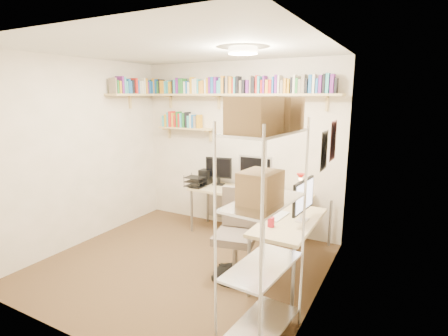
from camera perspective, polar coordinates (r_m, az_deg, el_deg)
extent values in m
plane|color=#3F2E1B|center=(4.42, -6.95, -15.39)|extent=(3.20, 3.20, 0.00)
cube|color=beige|center=(5.28, 2.14, 3.49)|extent=(3.20, 0.04, 2.50)
cube|color=beige|center=(5.10, -22.17, 2.32)|extent=(0.04, 3.00, 2.50)
cube|color=beige|center=(3.35, 15.42, -1.83)|extent=(0.04, 3.00, 2.50)
cube|color=beige|center=(2.96, -24.60, -4.31)|extent=(3.20, 0.04, 2.50)
cube|color=silver|center=(3.96, -7.90, 18.73)|extent=(3.20, 3.00, 0.04)
cube|color=white|center=(3.83, 17.41, 4.29)|extent=(0.01, 0.30, 0.42)
cube|color=silver|center=(3.45, 16.06, 2.75)|extent=(0.01, 0.28, 0.38)
cylinder|color=#FFEAC6|center=(3.77, 3.12, 18.55)|extent=(0.30, 0.30, 0.06)
cube|color=#D1BB76|center=(5.11, 1.58, 11.88)|extent=(3.05, 0.25, 0.03)
cube|color=#D1BB76|center=(5.61, -14.36, 11.52)|extent=(0.25, 1.00, 0.03)
cube|color=#D1BB76|center=(5.59, -6.18, 6.48)|extent=(0.95, 0.20, 0.02)
cube|color=#D1BB76|center=(5.81, -8.96, 11.05)|extent=(0.03, 0.20, 0.20)
cube|color=#D1BB76|center=(5.31, -1.05, 11.12)|extent=(0.03, 0.20, 0.20)
cube|color=#D1BB76|center=(4.93, 8.27, 10.95)|extent=(0.03, 0.20, 0.20)
cube|color=#D1BB76|center=(4.74, 16.37, 10.56)|extent=(0.03, 0.20, 0.20)
cube|color=#27762E|center=(5.92, -11.45, 12.86)|extent=(0.04, 0.12, 0.22)
cube|color=orange|center=(5.89, -11.09, 12.98)|extent=(0.04, 0.15, 0.24)
cube|color=#215FAA|center=(5.86, -10.77, 12.94)|extent=(0.04, 0.12, 0.23)
cube|color=#27762E|center=(5.83, -10.40, 12.80)|extent=(0.03, 0.14, 0.19)
cube|color=black|center=(5.81, -10.15, 12.95)|extent=(0.02, 0.14, 0.22)
cube|color=gold|center=(5.79, -9.86, 12.86)|extent=(0.04, 0.14, 0.20)
cube|color=orange|center=(5.77, -9.54, 12.86)|extent=(0.03, 0.12, 0.20)
cube|color=teal|center=(5.74, -9.23, 12.84)|extent=(0.04, 0.13, 0.19)
cube|color=teal|center=(5.71, -8.85, 12.91)|extent=(0.03, 0.13, 0.20)
cube|color=gold|center=(5.69, -8.49, 12.83)|extent=(0.04, 0.15, 0.18)
cube|color=black|center=(5.66, -8.12, 12.96)|extent=(0.02, 0.11, 0.21)
cube|color=teal|center=(5.64, -7.80, 13.01)|extent=(0.04, 0.12, 0.21)
cube|color=#6E2383|center=(5.61, -7.36, 13.17)|extent=(0.04, 0.14, 0.24)
cube|color=#27762E|center=(5.58, -6.98, 13.12)|extent=(0.04, 0.12, 0.23)
cube|color=#27762E|center=(5.56, -6.60, 13.14)|extent=(0.04, 0.13, 0.23)
cube|color=silver|center=(5.53, -6.20, 12.90)|extent=(0.03, 0.11, 0.18)
cube|color=#215FAA|center=(5.51, -5.81, 12.95)|extent=(0.03, 0.13, 0.19)
cube|color=silver|center=(5.49, -5.48, 12.88)|extent=(0.03, 0.14, 0.17)
cube|color=gold|center=(5.46, -5.13, 13.26)|extent=(0.04, 0.11, 0.24)
cube|color=silver|center=(5.44, -4.70, 13.14)|extent=(0.04, 0.14, 0.22)
cube|color=silver|center=(5.42, -4.32, 13.20)|extent=(0.03, 0.15, 0.23)
cube|color=teal|center=(5.40, -4.04, 13.12)|extent=(0.02, 0.12, 0.21)
cube|color=orange|center=(5.38, -3.69, 12.98)|extent=(0.03, 0.11, 0.18)
cube|color=orange|center=(5.35, -3.25, 13.04)|extent=(0.04, 0.15, 0.19)
cube|color=silver|center=(5.33, -2.79, 13.16)|extent=(0.03, 0.13, 0.21)
cube|color=gold|center=(5.31, -2.47, 13.25)|extent=(0.03, 0.12, 0.23)
cube|color=#6E2383|center=(5.29, -2.14, 13.32)|extent=(0.03, 0.12, 0.24)
cube|color=#215FAA|center=(5.27, -1.65, 13.33)|extent=(0.04, 0.13, 0.24)
cube|color=#6E2383|center=(5.24, -1.16, 13.34)|extent=(0.04, 0.14, 0.24)
cube|color=teal|center=(5.22, -0.73, 13.04)|extent=(0.04, 0.13, 0.18)
cube|color=teal|center=(5.20, -0.37, 13.26)|extent=(0.03, 0.14, 0.22)
cube|color=orange|center=(5.19, 0.04, 13.42)|extent=(0.04, 0.15, 0.25)
cube|color=black|center=(5.17, 0.39, 13.28)|extent=(0.02, 0.14, 0.22)
cube|color=gray|center=(5.15, 0.74, 13.44)|extent=(0.04, 0.14, 0.25)
cube|color=orange|center=(5.13, 1.27, 13.36)|extent=(0.04, 0.12, 0.24)
cube|color=red|center=(5.11, 1.68, 13.20)|extent=(0.02, 0.11, 0.21)
cube|color=teal|center=(5.10, 1.98, 13.32)|extent=(0.02, 0.14, 0.23)
cube|color=black|center=(5.08, 2.40, 13.39)|extent=(0.04, 0.13, 0.24)
cube|color=gray|center=(5.06, 2.91, 13.05)|extent=(0.04, 0.12, 0.18)
cube|color=black|center=(5.04, 3.45, 13.10)|extent=(0.04, 0.15, 0.19)
cube|color=#6E2383|center=(5.01, 4.04, 13.08)|extent=(0.04, 0.12, 0.18)
cube|color=gray|center=(4.99, 4.51, 13.41)|extent=(0.02, 0.13, 0.24)
cube|color=black|center=(4.98, 4.99, 13.30)|extent=(0.04, 0.12, 0.22)
cube|color=red|center=(4.96, 5.51, 13.41)|extent=(0.03, 0.11, 0.24)
cube|color=teal|center=(4.94, 5.92, 13.33)|extent=(0.03, 0.15, 0.23)
cube|color=red|center=(4.93, 6.34, 13.03)|extent=(0.02, 0.13, 0.18)
cube|color=#6E2383|center=(4.92, 6.69, 13.36)|extent=(0.03, 0.12, 0.24)
cube|color=orange|center=(4.90, 7.18, 13.03)|extent=(0.04, 0.11, 0.18)
cube|color=red|center=(4.88, 7.77, 13.02)|extent=(0.04, 0.13, 0.18)
cube|color=#215FAA|center=(4.87, 8.21, 13.23)|extent=(0.02, 0.14, 0.22)
cube|color=#6E2383|center=(4.86, 8.65, 13.37)|extent=(0.04, 0.13, 0.24)
cube|color=silver|center=(4.84, 9.08, 13.33)|extent=(0.02, 0.13, 0.24)
cube|color=gray|center=(4.83, 9.53, 12.91)|extent=(0.04, 0.11, 0.17)
cube|color=orange|center=(4.81, 10.08, 13.05)|extent=(0.03, 0.12, 0.20)
cube|color=gold|center=(4.80, 10.61, 12.98)|extent=(0.03, 0.12, 0.19)
cube|color=black|center=(4.79, 11.10, 13.10)|extent=(0.02, 0.13, 0.21)
cube|color=silver|center=(4.78, 11.50, 13.26)|extent=(0.03, 0.12, 0.24)
cube|color=#27762E|center=(4.77, 11.92, 12.98)|extent=(0.04, 0.13, 0.19)
cube|color=gray|center=(4.75, 12.40, 12.90)|extent=(0.04, 0.13, 0.18)
cube|color=gray|center=(4.74, 12.94, 13.22)|extent=(0.04, 0.14, 0.24)
cube|color=black|center=(4.73, 13.40, 12.87)|extent=(0.03, 0.13, 0.18)
cube|color=#215FAA|center=(4.72, 14.01, 13.14)|extent=(0.04, 0.11, 0.23)
cube|color=silver|center=(4.71, 14.54, 13.17)|extent=(0.03, 0.12, 0.24)
cube|color=#215FAA|center=(4.70, 15.03, 12.80)|extent=(0.03, 0.12, 0.18)
cube|color=#6E2383|center=(4.69, 15.53, 13.03)|extent=(0.04, 0.12, 0.23)
cube|color=black|center=(4.68, 16.11, 13.08)|extent=(0.03, 0.14, 0.24)
cube|color=teal|center=(4.67, 16.61, 13.10)|extent=(0.04, 0.12, 0.25)
cube|color=#6E2383|center=(4.66, 17.30, 13.00)|extent=(0.04, 0.11, 0.24)
cube|color=black|center=(4.65, 17.85, 12.68)|extent=(0.03, 0.11, 0.19)
cube|color=gray|center=(5.29, -17.70, 12.68)|extent=(0.13, 0.03, 0.22)
cube|color=#27762E|center=(5.32, -17.37, 12.52)|extent=(0.14, 0.03, 0.19)
cube|color=gold|center=(5.35, -17.02, 12.48)|extent=(0.14, 0.04, 0.18)
cube|color=#6E2383|center=(5.39, -16.64, 12.87)|extent=(0.14, 0.04, 0.25)
cube|color=teal|center=(5.43, -16.25, 12.83)|extent=(0.13, 0.04, 0.24)
cube|color=teal|center=(5.45, -15.93, 12.53)|extent=(0.13, 0.03, 0.18)
cube|color=#215FAA|center=(5.49, -15.61, 12.74)|extent=(0.14, 0.04, 0.21)
cube|color=#215FAA|center=(5.52, -15.30, 12.59)|extent=(0.12, 0.03, 0.18)
cube|color=black|center=(5.55, -14.96, 12.67)|extent=(0.12, 0.04, 0.20)
cube|color=red|center=(5.60, -14.54, 12.84)|extent=(0.14, 0.04, 0.23)
cube|color=#215FAA|center=(5.63, -14.19, 12.71)|extent=(0.12, 0.03, 0.20)
cube|color=silver|center=(5.66, -13.95, 12.66)|extent=(0.14, 0.02, 0.19)
cube|color=silver|center=(5.69, -13.65, 12.67)|extent=(0.15, 0.04, 0.19)
cube|color=silver|center=(5.73, -13.32, 12.91)|extent=(0.14, 0.03, 0.24)
cube|color=orange|center=(5.76, -13.00, 12.90)|extent=(0.15, 0.04, 0.23)
cube|color=#6E2383|center=(5.80, -12.68, 12.65)|extent=(0.12, 0.03, 0.18)
cube|color=#215FAA|center=(5.83, -12.41, 12.77)|extent=(0.12, 0.04, 0.21)
cube|color=#215FAA|center=(5.86, -12.10, 12.71)|extent=(0.14, 0.03, 0.19)
cube|color=teal|center=(5.89, -11.87, 12.72)|extent=(0.12, 0.03, 0.19)
cube|color=#6E2383|center=(5.93, -11.59, 12.76)|extent=(0.14, 0.04, 0.20)
cube|color=teal|center=(5.83, -9.56, 7.59)|extent=(0.04, 0.13, 0.18)
cube|color=gold|center=(5.80, -9.20, 7.68)|extent=(0.04, 0.13, 0.20)
cube|color=teal|center=(5.77, -8.87, 7.86)|extent=(0.03, 0.13, 0.23)
cube|color=red|center=(5.74, -8.50, 7.92)|extent=(0.04, 0.14, 0.25)
cube|color=orange|center=(5.71, -8.10, 7.79)|extent=(0.03, 0.13, 0.22)
cube|color=red|center=(5.69, -7.72, 7.62)|extent=(0.03, 0.12, 0.19)
cube|color=#27762E|center=(5.66, -7.36, 7.88)|extent=(0.03, 0.13, 0.24)
cube|color=red|center=(5.64, -7.07, 7.73)|extent=(0.03, 0.12, 0.21)
cube|color=teal|center=(5.62, -6.72, 7.77)|extent=(0.03, 0.15, 0.23)
cube|color=#27762E|center=(5.59, -6.35, 7.77)|extent=(0.03, 0.13, 0.23)
cube|color=black|center=(5.56, -5.92, 7.84)|extent=(0.04, 0.13, 0.24)
cube|color=teal|center=(5.54, -5.55, 7.54)|extent=(0.04, 0.13, 0.19)
cube|color=silver|center=(5.52, -5.19, 7.70)|extent=(0.02, 0.14, 0.22)
cube|color=#215FAA|center=(5.50, -4.87, 7.60)|extent=(0.04, 0.13, 0.20)
cube|color=gray|center=(5.48, -4.49, 7.51)|extent=(0.04, 0.13, 0.19)
cube|color=gold|center=(5.45, -4.03, 7.59)|extent=(0.04, 0.12, 0.21)
cube|color=#D4C08A|center=(4.98, 4.08, -4.00)|extent=(1.74, 0.55, 0.04)
cube|color=#D4C08A|center=(3.92, 10.61, -8.62)|extent=(0.55, 1.19, 0.04)
cylinder|color=gray|center=(5.27, -5.30, -6.98)|extent=(0.04, 0.04, 0.64)
cylinder|color=gray|center=(5.64, -2.71, -5.67)|extent=(0.04, 0.04, 0.64)
cylinder|color=gray|center=(4.97, 16.91, -8.63)|extent=(0.04, 0.04, 0.64)
cylinder|color=gray|center=(3.66, 4.07, -15.81)|extent=(0.04, 0.04, 0.64)
cylinder|color=gray|center=(3.52, 11.21, -17.22)|extent=(0.04, 0.04, 0.64)
cube|color=gray|center=(5.27, 5.11, -6.44)|extent=(1.65, 0.02, 0.50)
cube|color=silver|center=(4.98, 5.13, -0.20)|extent=(0.50, 0.03, 0.39)
cube|color=black|center=(4.96, 5.05, -0.24)|extent=(0.46, 0.00, 0.33)
cube|color=black|center=(5.24, -0.87, 0.05)|extent=(0.40, 0.03, 0.31)
cube|color=black|center=(3.83, 12.83, -4.42)|extent=(0.03, 0.53, 0.35)
cube|color=white|center=(3.84, 12.56, -4.39)|extent=(0.00, 0.48, 0.30)
cube|color=white|center=(4.81, 3.76, -4.26)|extent=(0.39, 0.12, 0.01)
cube|color=white|center=(3.99, 8.94, -7.79)|extent=(0.12, 0.37, 0.01)
cylinder|color=red|center=(4.73, 12.24, -4.76)|extent=(0.09, 0.09, 0.02)
cylinder|color=red|center=(4.69, 12.31, -3.15)|extent=(0.02, 0.02, 0.26)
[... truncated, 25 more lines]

